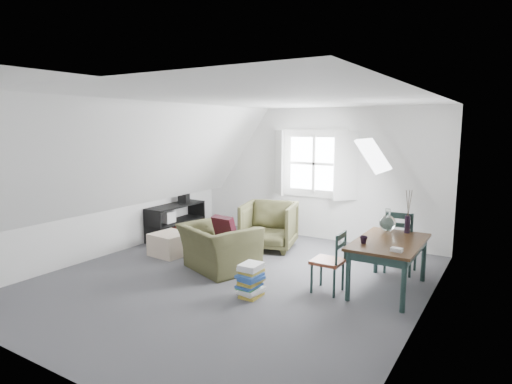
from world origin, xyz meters
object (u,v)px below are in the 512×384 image
Objects in this scene: dining_table at (389,247)px; armchair_near at (219,269)px; media_shelf at (174,223)px; armchair_far at (269,248)px; magazine_stack at (251,280)px; dining_chair_near at (330,261)px; dining_chair_far at (401,240)px; ottoman at (170,244)px.

armchair_near is at bearing -168.98° from dining_table.
armchair_far is at bearing 11.45° from media_shelf.
armchair_near is 1.17m from magazine_stack.
magazine_stack is (0.96, -0.62, 0.21)m from armchair_near.
media_shelf is (-1.84, 1.03, 0.30)m from armchair_near.
dining_chair_near is 1.92× the size of magazine_stack.
dining_chair_near is 1.06m from magazine_stack.
dining_chair_far is at bearing -129.97° from armchair_near.
ottoman is at bearing -175.62° from dining_table.
dining_chair_near is at bearing 80.52° from dining_chair_far.
dining_table is at bearing -146.85° from armchair_near.
dining_chair_far reaches higher than armchair_far.
dining_table is at bearing 108.26° from dining_chair_far.
media_shelf reaches higher than magazine_stack.
magazine_stack is (-0.80, -0.66, -0.21)m from dining_chair_near.
dining_chair_near is at bearing -2.63° from ottoman.
ottoman is at bearing 12.43° from armchair_near.
media_shelf is at bearing -92.92° from dining_chair_near.
dining_chair_far reaches higher than media_shelf.
magazine_stack reaches higher than armchair_near.
magazine_stack reaches higher than armchair_far.
magazine_stack is at bearing -142.71° from dining_table.
ottoman is (-1.23, -1.21, 0.19)m from armchair_far.
dining_chair_near is (-0.63, -0.47, -0.16)m from dining_table.
armchair_far is at bearing 113.85° from magazine_stack.
dining_chair_near is at bearing -144.46° from dining_table.
dining_chair_far reaches higher than armchair_near.
dining_chair_near is 0.64× the size of media_shelf.
armchair_near is at bearing -28.23° from media_shelf.
magazine_stack is at bearing -37.97° from dining_chair_near.
dining_table reaches higher than magazine_stack.
media_shelf is 3.01× the size of magazine_stack.
dining_table is at bearing -35.83° from armchair_far.
dining_chair_far is at bearing 53.97° from magazine_stack.
dining_table is (3.55, 0.33, 0.40)m from ottoman.
media_shelf reaches higher than ottoman.
media_shelf reaches higher than armchair_far.
ottoman is 3.70m from dining_chair_far.
dining_chair_far is 1.15× the size of dining_chair_near.
dining_chair_far is 1.40m from dining_chair_near.
dining_chair_far is 2.21× the size of magazine_stack.
magazine_stack is at bearing -29.45° from media_shelf.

